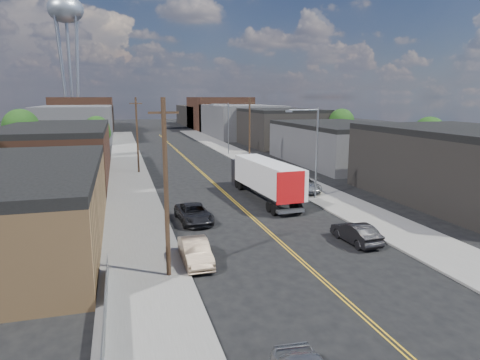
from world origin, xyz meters
TOP-DOWN VIEW (x-y plane):
  - ground at (0.00, 60.00)m, footprint 260.00×260.00m
  - centerline at (0.00, 45.00)m, footprint 0.32×120.00m
  - sidewalk_left at (-9.50, 45.00)m, footprint 5.00×140.00m
  - sidewalk_right at (9.50, 45.00)m, footprint 5.00×140.00m
  - warehouse_tan at (-18.00, 18.00)m, footprint 12.00×22.00m
  - warehouse_brown at (-18.00, 44.00)m, footprint 12.00×26.00m
  - industrial_right_a at (21.99, 20.00)m, footprint 14.00×22.00m
  - industrial_right_b at (22.00, 46.00)m, footprint 14.00×24.00m
  - industrial_right_c at (22.00, 72.00)m, footprint 14.00×22.00m
  - skyline_left_a at (-20.00, 95.00)m, footprint 16.00×30.00m
  - skyline_right_a at (20.00, 95.00)m, footprint 16.00×30.00m
  - skyline_left_b at (-20.00, 120.00)m, footprint 16.00×26.00m
  - skyline_right_b at (20.00, 120.00)m, footprint 16.00×26.00m
  - skyline_left_c at (-20.00, 140.00)m, footprint 16.00×40.00m
  - skyline_right_c at (20.00, 140.00)m, footprint 16.00×40.00m
  - water_tower at (-22.00, 110.00)m, footprint 9.00×9.00m
  - streetlight_near at (7.60, 25.00)m, footprint 3.39×0.25m
  - streetlight_far at (7.60, 60.00)m, footprint 3.39×0.25m
  - utility_pole_left_near at (-8.20, 10.00)m, footprint 1.60×0.26m
  - utility_pole_left_far at (-8.20, 45.00)m, footprint 1.60×0.26m
  - utility_pole_right at (8.20, 48.00)m, footprint 1.60×0.26m
  - chainlink_fence at (-11.50, 3.50)m, footprint 0.05×16.00m
  - tree_left_mid at (-23.94, 55.00)m, footprint 5.10×5.04m
  - tree_left_far at (-13.94, 62.00)m, footprint 4.35×4.20m
  - tree_right_near at (30.06, 36.00)m, footprint 4.60×4.48m
  - tree_right_far at (30.06, 60.00)m, footprint 4.85×4.76m
  - semi_truck at (3.10, 26.98)m, footprint 3.36×15.13m
  - car_left_b at (-6.40, 11.64)m, footprint 1.60×4.54m
  - car_left_c at (-5.00, 20.35)m, footprint 2.73×5.38m
  - car_right_oncoming at (5.00, 12.31)m, footprint 1.78×4.46m
  - car_right_lot_a at (8.20, 28.00)m, footprint 3.02×5.60m
  - car_right_lot_c at (9.25, 34.73)m, footprint 3.02×4.06m

SIDE VIEW (x-z plane):
  - ground at x=0.00m, z-range 0.00..0.00m
  - centerline at x=0.00m, z-range 0.00..0.01m
  - sidewalk_left at x=-9.50m, z-range 0.00..0.15m
  - sidewalk_right at x=9.50m, z-range 0.00..0.15m
  - chainlink_fence at x=-11.50m, z-range 0.04..1.27m
  - car_right_oncoming at x=5.00m, z-range 0.00..1.44m
  - car_left_c at x=-5.00m, z-range 0.00..1.46m
  - car_left_b at x=-6.40m, z-range 0.00..1.49m
  - car_right_lot_c at x=9.25m, z-range 0.15..1.44m
  - car_right_lot_a at x=8.20m, z-range 0.15..1.64m
  - semi_truck at x=3.10m, z-range 0.27..4.19m
  - warehouse_tan at x=-18.00m, z-range 0.00..5.60m
  - industrial_right_b at x=22.00m, z-range 0.00..6.10m
  - warehouse_brown at x=-18.00m, z-range 0.00..6.60m
  - skyline_left_c at x=-20.00m, z-range 0.00..7.00m
  - skyline_right_c at x=20.00m, z-range 0.00..7.00m
  - industrial_right_a at x=21.99m, z-range 0.00..7.10m
  - industrial_right_c at x=22.00m, z-range 0.00..7.60m
  - skyline_left_a at x=-20.00m, z-range 0.00..8.00m
  - skyline_right_a at x=20.00m, z-range 0.00..8.00m
  - tree_left_far at x=-13.94m, z-range 1.08..8.05m
  - tree_right_near at x=30.06m, z-range 1.15..8.59m
  - skyline_left_b at x=-20.00m, z-range 0.00..10.00m
  - skyline_right_b at x=20.00m, z-range 0.00..10.00m
  - utility_pole_left_near at x=-8.20m, z-range 0.14..10.14m
  - utility_pole_left_far at x=-8.20m, z-range 0.14..10.14m
  - utility_pole_right at x=8.20m, z-range 0.14..10.14m
  - tree_right_far at x=30.06m, z-range 1.22..9.13m
  - streetlight_near at x=7.60m, z-range 0.83..9.83m
  - streetlight_far at x=7.60m, z-range 0.83..9.83m
  - tree_left_mid at x=-23.94m, z-range 1.30..9.67m
  - water_tower at x=-22.00m, z-range 12.20..49.10m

